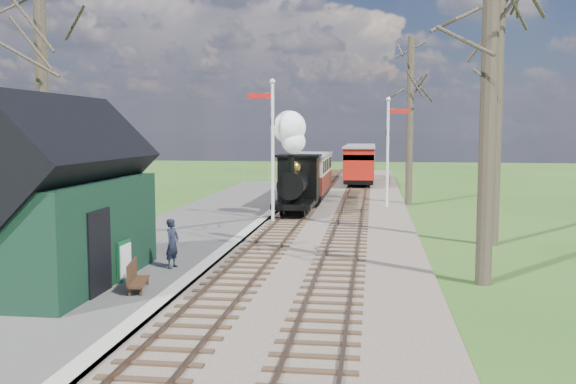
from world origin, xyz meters
The scene contains 19 objects.
ground centered at (0.00, 0.00, 0.00)m, with size 140.00×140.00×0.00m, color #275319.
distant_hills centered at (1.40, 64.38, -16.21)m, with size 114.40×48.00×22.02m.
ballast_bed centered at (1.30, 22.00, 0.05)m, with size 8.00×60.00×0.10m, color brown.
track_near centered at (0.00, 22.00, 0.10)m, with size 1.60×60.00×0.15m.
track_far centered at (2.60, 22.00, 0.10)m, with size 1.60×60.00×0.15m.
platform centered at (-3.50, 14.00, 0.10)m, with size 5.00×44.00×0.20m, color #474442.
coping_strip centered at (-1.20, 14.00, 0.10)m, with size 0.40×44.00×0.21m, color #B2AD9E.
station_shed centered at (-4.30, 4.00, 2.27)m, with size 3.25×6.30×4.78m.
semaphore_near centered at (-0.77, 16.00, 3.62)m, with size 1.22×0.24×6.22m.
semaphore_far centered at (4.37, 22.00, 3.35)m, with size 1.22×0.24×5.72m.
bare_trees centered at (1.33, 10.10, 5.21)m, with size 15.51×22.39×12.00m.
fence_line centered at (0.30, 36.00, 0.55)m, with size 12.60×0.08×1.00m.
locomotive centered at (-0.01, 18.43, 2.16)m, with size 1.88×4.39×4.70m.
coach centered at (0.00, 24.49, 1.58)m, with size 2.19×7.52×2.31m.
red_carriage_a centered at (2.60, 34.49, 1.59)m, with size 2.21×5.48×2.33m.
red_carriage_b centered at (2.60, 39.99, 1.59)m, with size 2.21×5.48×2.33m.
sign_board centered at (-2.73, 4.35, 0.72)m, with size 0.13×0.71×1.04m.
bench centered at (-2.09, 3.43, 0.53)m, with size 0.61×1.29×0.71m.
person centered at (-1.97, 6.00, 0.89)m, with size 0.51×0.33×1.39m, color black.
Camera 1 is at (3.59, -11.15, 4.08)m, focal length 40.00 mm.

